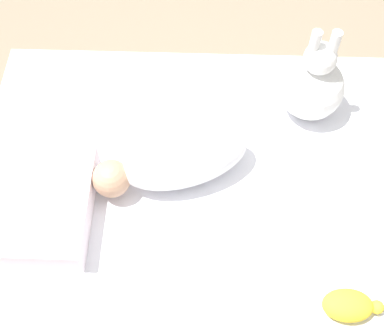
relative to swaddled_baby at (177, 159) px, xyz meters
The scene contains 6 objects.
ground_plane 0.25m from the swaddled_baby, ahead, with size 12.00×12.00×0.00m, color #7A6B56.
bed_mattress 0.17m from the swaddled_baby, ahead, with size 1.42×1.04×0.15m.
swaddled_baby is the anchor object (origin of this frame).
pillow 0.48m from the swaddled_baby, 161.24° to the right, with size 0.40×0.38×0.10m.
bunny_plush 0.51m from the swaddled_baby, 32.89° to the left, with size 0.21×0.21×0.35m.
turtle_plush 0.64m from the swaddled_baby, 41.09° to the right, with size 0.17×0.09×0.07m.
Camera 1 is at (0.01, -0.88, 1.60)m, focal length 50.00 mm.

